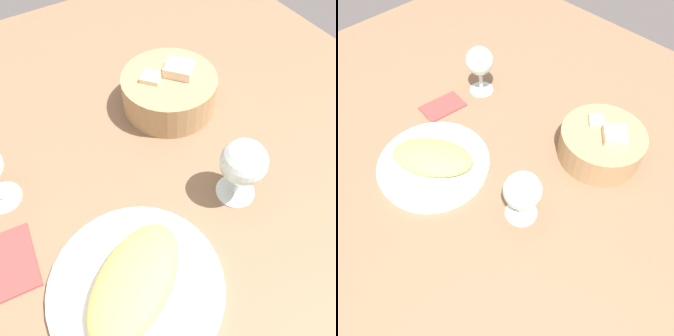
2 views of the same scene
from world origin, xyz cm
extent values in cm
cube|color=#816247|center=(0.00, 0.00, -1.00)|extent=(140.00, 140.00, 2.00)
cylinder|color=white|center=(-2.30, -10.70, 0.70)|extent=(25.50, 25.50, 1.40)
ellipsoid|color=#D8C45C|center=(-2.30, -10.70, 3.22)|extent=(21.23, 18.78, 3.64)
cone|color=#38872F|center=(2.42, -7.39, 2.20)|extent=(4.07, 4.07, 1.60)
cylinder|color=tan|center=(21.75, 19.08, 3.65)|extent=(18.98, 18.98, 7.30)
cube|color=beige|center=(24.14, 19.16, 6.57)|extent=(7.17, 7.23, 5.37)
cube|color=beige|center=(18.49, 20.43, 6.36)|extent=(4.97, 5.00, 3.72)
cylinder|color=silver|center=(20.21, -5.20, 0.30)|extent=(6.73, 6.73, 0.60)
cylinder|color=silver|center=(20.21, -5.20, 2.70)|extent=(1.00, 1.00, 4.21)
sphere|color=silver|center=(20.21, -5.20, 8.60)|extent=(7.58, 7.58, 7.58)
cylinder|color=silver|center=(-14.63, 14.75, 0.30)|extent=(6.54, 6.54, 0.60)
cube|color=#CE3C39|center=(-16.66, 2.76, 0.40)|extent=(8.15, 11.69, 0.80)
camera|label=1|loc=(-6.01, -25.36, 50.44)|focal=36.20mm
camera|label=2|loc=(42.36, -31.05, 60.89)|focal=35.44mm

